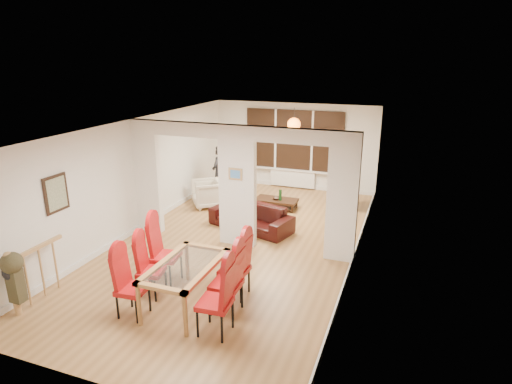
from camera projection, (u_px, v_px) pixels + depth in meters
The scene contains 24 objects.
floor at pixel (238, 243), 9.37m from camera, with size 5.00×9.00×0.01m, color #9B6E3E.
room_walls at pixel (237, 187), 8.98m from camera, with size 5.00×9.00×2.60m, color silver, non-canonical shape.
divider_wall at pixel (237, 187), 8.98m from camera, with size 5.00×0.18×2.60m, color white.
bay_window_blinds at pixel (294, 140), 12.89m from camera, with size 3.00×0.08×1.80m, color black.
radiator at pixel (292, 179), 13.22m from camera, with size 1.40×0.08×0.50m, color white.
pendant_light at pixel (294, 124), 11.57m from camera, with size 0.36×0.36×0.36m, color orange.
stair_newel at pixel (39, 269), 7.08m from camera, with size 0.40×1.20×1.10m, color #AB814E, non-canonical shape.
wall_poster at pixel (56, 194), 7.55m from camera, with size 0.04×0.52×0.67m, color gray.
pillar_photo at pixel (235, 174), 8.80m from camera, with size 0.30×0.03×0.25m, color #4C8CD8.
dining_table at pixel (186, 285), 6.95m from camera, with size 0.89×1.58×0.74m, color olive, non-canonical shape.
dining_chair_la at pixel (132, 285), 6.63m from camera, with size 0.43×0.43×1.08m, color #9E1011, non-canonical shape.
dining_chair_lb at pixel (151, 268), 7.20m from camera, with size 0.41×0.41×1.04m, color #9E1011, non-canonical shape.
dining_chair_lc at pixel (165, 252), 7.61m from camera, with size 0.47×0.47×1.17m, color #9E1011, non-canonical shape.
dining_chair_ra at pixel (215, 298), 6.18m from camera, with size 0.47×0.47×1.17m, color #9E1011, non-canonical shape.
dining_chair_rb at pixel (226, 279), 6.71m from camera, with size 0.46×0.46×1.15m, color #9E1011, non-canonical shape.
dining_chair_rc at pixel (234, 265), 7.17m from camera, with size 0.45×0.45×1.14m, color #9E1011, non-canonical shape.
sofa at pixel (251, 217), 10.09m from camera, with size 2.01×0.79×0.59m, color black.
armchair at pixel (208, 193), 11.59m from camera, with size 0.80×0.78×0.73m, color beige.
person at pixel (219, 173), 12.06m from camera, with size 0.37×0.57×1.55m, color black.
television at pixel (352, 198), 11.57m from camera, with size 0.11×0.86×0.50m, color black.
coffee_table at pixel (276, 203), 11.51m from camera, with size 1.12×0.56×0.26m, color black, non-canonical shape.
bottle at pixel (280, 195), 11.33m from camera, with size 0.08×0.08×0.31m, color #143F19.
bowl at pixel (276, 199), 11.43m from camera, with size 0.19×0.19×0.05m, color black.
shoes at pixel (240, 246), 9.09m from camera, with size 0.25×0.27×0.11m, color black, non-canonical shape.
Camera 1 is at (3.33, -7.92, 3.92)m, focal length 30.00 mm.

